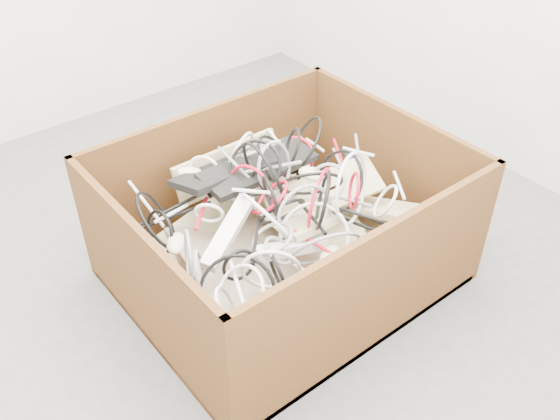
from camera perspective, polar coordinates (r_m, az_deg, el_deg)
ground at (r=2.40m, az=-5.60°, el=-6.13°), size 3.00×3.00×0.00m
cardboard_box at (r=2.30m, az=0.01°, el=-3.58°), size 1.14×0.95×0.53m
keyboard_pile at (r=2.27m, az=0.24°, el=0.42°), size 1.03×0.80×0.34m
mice_scatter at (r=2.15m, az=-1.64°, el=1.23°), size 0.75×0.68×0.17m
power_strip_left at (r=1.99m, az=-4.80°, el=-2.03°), size 0.28×0.18×0.12m
power_strip_right at (r=1.98m, az=1.02°, el=-3.51°), size 0.26×0.10×0.08m
vga_plug at (r=2.39m, az=6.67°, el=4.94°), size 0.06×0.06×0.03m
cable_tangle at (r=2.08m, az=-0.17°, el=0.76°), size 1.02×0.83×0.44m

